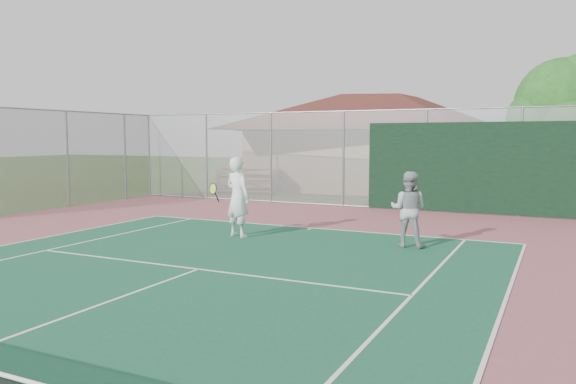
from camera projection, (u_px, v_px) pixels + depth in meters
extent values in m
cylinder|color=gray|center=(149.00, 156.00, 24.43)|extent=(0.08, 0.08, 3.50)
cylinder|color=gray|center=(207.00, 157.00, 23.12)|extent=(0.08, 0.08, 3.50)
cylinder|color=gray|center=(271.00, 158.00, 21.81)|extent=(0.08, 0.08, 3.50)
cylinder|color=gray|center=(343.00, 159.00, 20.51)|extent=(0.08, 0.08, 3.50)
cylinder|color=gray|center=(426.00, 161.00, 19.20)|extent=(0.08, 0.08, 3.50)
cylinder|color=gray|center=(520.00, 162.00, 17.89)|extent=(0.08, 0.08, 3.50)
cylinder|color=gray|center=(370.00, 110.00, 19.90)|extent=(20.00, 0.05, 0.05)
cylinder|color=gray|center=(369.00, 207.00, 20.23)|extent=(20.00, 0.05, 0.05)
cube|color=#999EA0|center=(370.00, 160.00, 20.07)|extent=(20.00, 0.02, 3.50)
cube|color=black|center=(520.00, 169.00, 17.86)|extent=(10.00, 0.04, 3.00)
cylinder|color=gray|center=(125.00, 157.00, 23.09)|extent=(0.08, 0.08, 3.50)
cylinder|color=gray|center=(68.00, 159.00, 20.41)|extent=(0.08, 0.08, 3.50)
cube|color=#999EA0|center=(68.00, 159.00, 20.41)|extent=(0.02, 9.00, 3.50)
cube|color=tan|center=(380.00, 160.00, 28.07)|extent=(12.33, 8.92, 2.89)
cube|color=#5C2721|center=(380.00, 130.00, 27.92)|extent=(12.86, 9.45, 0.17)
pyramid|color=#5C2721|center=(381.00, 95.00, 27.76)|extent=(13.56, 9.81, 1.73)
cube|color=black|center=(397.00, 174.00, 23.80)|extent=(0.87, 0.06, 2.02)
cube|color=#A23725|center=(243.00, 186.00, 25.34)|extent=(3.03, 0.90, 0.05)
cube|color=#B2B5BA|center=(240.00, 191.00, 25.13)|extent=(3.02, 0.87, 0.04)
cube|color=#A23725|center=(249.00, 178.00, 25.80)|extent=(3.03, 0.90, 0.05)
cube|color=#B2B5BA|center=(246.00, 182.00, 25.60)|extent=(3.02, 0.87, 0.04)
cube|color=#A23725|center=(255.00, 169.00, 26.27)|extent=(3.03, 0.90, 0.05)
cube|color=#B2B5BA|center=(252.00, 174.00, 26.06)|extent=(3.02, 0.87, 0.04)
cube|color=#B2B5BA|center=(223.00, 180.00, 26.44)|extent=(0.44, 1.79, 1.11)
cube|color=#B2B5BA|center=(276.00, 182.00, 25.20)|extent=(0.44, 1.79, 1.11)
cylinder|color=#351F13|center=(559.00, 167.00, 20.67)|extent=(0.38, 0.38, 2.93)
sphere|color=#1D561B|center=(562.00, 104.00, 20.45)|extent=(3.34, 3.34, 3.34)
sphere|color=#1D561B|center=(536.00, 118.00, 20.49)|extent=(2.09, 2.09, 2.09)
sphere|color=#1D561B|center=(568.00, 120.00, 19.58)|extent=(1.88, 1.88, 1.88)
sphere|color=#1D561B|center=(553.00, 111.00, 21.36)|extent=(2.09, 2.09, 2.09)
imported|color=white|center=(238.00, 198.00, 14.22)|extent=(0.84, 0.67, 2.03)
imported|color=#A2A5A7|center=(408.00, 210.00, 12.90)|extent=(0.87, 0.69, 1.75)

